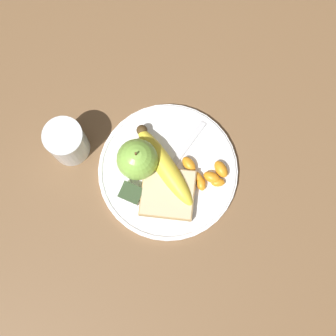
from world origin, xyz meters
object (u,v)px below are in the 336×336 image
at_px(plate, 168,171).
at_px(juice_glass, 67,142).
at_px(apple, 137,159).
at_px(bread_slice, 168,193).
at_px(fork, 170,168).
at_px(banana, 165,164).
at_px(jam_packet, 131,194).

height_order(plate, juice_glass, juice_glass).
distance_m(plate, apple, 0.07).
distance_m(juice_glass, bread_slice, 0.21).
xyz_separation_m(bread_slice, fork, (0.02, -0.05, -0.01)).
bearing_deg(juice_glass, plate, -170.58).
bearing_deg(banana, fork, -175.62).
height_order(juice_glass, jam_packet, juice_glass).
distance_m(plate, bread_slice, 0.05).
distance_m(apple, jam_packet, 0.07).
height_order(juice_glass, banana, juice_glass).
bearing_deg(plate, jam_packet, 57.79).
relative_size(juice_glass, jam_packet, 2.15).
bearing_deg(plate, juice_glass, 9.42).
height_order(bread_slice, jam_packet, same).
bearing_deg(jam_packet, apple, -78.30).
bearing_deg(plate, banana, -29.77).
height_order(juice_glass, bread_slice, juice_glass).
distance_m(bread_slice, jam_packet, 0.07).
relative_size(plate, banana, 1.58).
bearing_deg(banana, juice_glass, 11.26).
distance_m(apple, bread_slice, 0.08).
xyz_separation_m(bread_slice, jam_packet, (0.06, 0.03, -0.00)).
height_order(bread_slice, fork, bread_slice).
bearing_deg(jam_packet, juice_glass, -14.63).
height_order(plate, banana, banana).
relative_size(juice_glass, bread_slice, 0.71).
bearing_deg(bread_slice, jam_packet, 23.81).
bearing_deg(bread_slice, banana, -61.02).
height_order(juice_glass, fork, juice_glass).
height_order(banana, bread_slice, banana).
distance_m(juice_glass, banana, 0.19).
xyz_separation_m(banana, bread_slice, (-0.03, 0.05, -0.01)).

